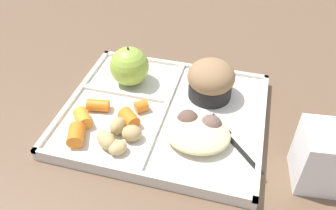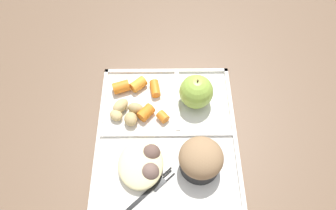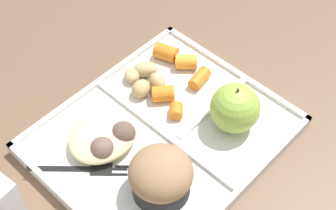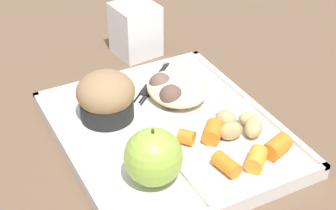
{
  "view_description": "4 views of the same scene",
  "coord_description": "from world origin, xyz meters",
  "px_view_note": "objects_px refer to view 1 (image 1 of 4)",
  "views": [
    {
      "loc": [
        0.12,
        -0.42,
        0.41
      ],
      "look_at": [
        0.01,
        -0.03,
        0.06
      ],
      "focal_mm": 36.67,
      "sensor_mm": 36.0,
      "label": 1
    },
    {
      "loc": [
        0.29,
        0.0,
        0.59
      ],
      "look_at": [
        -0.03,
        0.01,
        0.08
      ],
      "focal_mm": 33.18,
      "sensor_mm": 36.0,
      "label": 2
    },
    {
      "loc": [
        0.3,
        0.29,
        0.59
      ],
      "look_at": [
        -0.02,
        -0.01,
        0.05
      ],
      "focal_mm": 52.36,
      "sensor_mm": 36.0,
      "label": 3
    },
    {
      "loc": [
        -0.53,
        0.28,
        0.47
      ],
      "look_at": [
        0.01,
        -0.0,
        0.05
      ],
      "focal_mm": 57.11,
      "sensor_mm": 36.0,
      "label": 4
    }
  ],
  "objects_px": {
    "lunch_tray": "(164,114)",
    "bran_muffin": "(211,80)",
    "milk_carton": "(324,157)",
    "plastic_fork": "(229,137)",
    "green_apple": "(129,66)"
  },
  "relations": [
    {
      "from": "bran_muffin",
      "to": "milk_carton",
      "type": "relative_size",
      "value": 0.9
    },
    {
      "from": "green_apple",
      "to": "bran_muffin",
      "type": "height_order",
      "value": "green_apple"
    },
    {
      "from": "plastic_fork",
      "to": "milk_carton",
      "type": "relative_size",
      "value": 1.2
    },
    {
      "from": "lunch_tray",
      "to": "plastic_fork",
      "type": "xyz_separation_m",
      "value": [
        0.12,
        -0.03,
        0.01
      ]
    },
    {
      "from": "bran_muffin",
      "to": "plastic_fork",
      "type": "height_order",
      "value": "bran_muffin"
    },
    {
      "from": "lunch_tray",
      "to": "bran_muffin",
      "type": "xyz_separation_m",
      "value": [
        0.07,
        0.06,
        0.04
      ]
    },
    {
      "from": "bran_muffin",
      "to": "green_apple",
      "type": "bearing_deg",
      "value": 180.0
    },
    {
      "from": "lunch_tray",
      "to": "green_apple",
      "type": "bearing_deg",
      "value": 142.78
    },
    {
      "from": "lunch_tray",
      "to": "plastic_fork",
      "type": "distance_m",
      "value": 0.12
    },
    {
      "from": "green_apple",
      "to": "plastic_fork",
      "type": "distance_m",
      "value": 0.22
    },
    {
      "from": "lunch_tray",
      "to": "bran_muffin",
      "type": "height_order",
      "value": "bran_muffin"
    },
    {
      "from": "lunch_tray",
      "to": "green_apple",
      "type": "relative_size",
      "value": 4.36
    },
    {
      "from": "plastic_fork",
      "to": "milk_carton",
      "type": "xyz_separation_m",
      "value": [
        0.13,
        -0.03,
        0.03
      ]
    },
    {
      "from": "bran_muffin",
      "to": "plastic_fork",
      "type": "relative_size",
      "value": 0.75
    },
    {
      "from": "plastic_fork",
      "to": "lunch_tray",
      "type": "bearing_deg",
      "value": 164.02
    }
  ]
}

